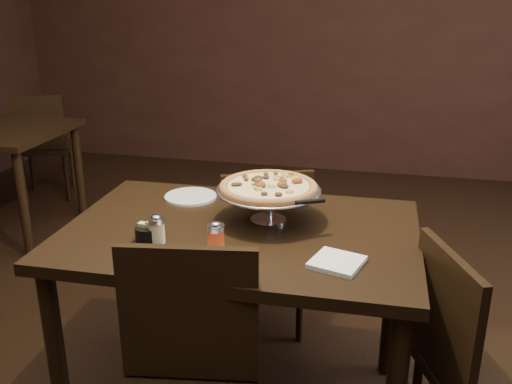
# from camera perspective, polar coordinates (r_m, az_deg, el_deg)

# --- Properties ---
(room) EXTENTS (6.04, 7.04, 2.84)m
(room) POSITION_cam_1_polar(r_m,az_deg,el_deg) (1.94, -2.09, 11.59)
(room) COLOR black
(room) RESTS_ON ground
(dining_table) EXTENTS (1.33, 0.90, 0.82)m
(dining_table) POSITION_cam_1_polar(r_m,az_deg,el_deg) (2.19, -1.58, -6.30)
(dining_table) COLOR black
(dining_table) RESTS_ON ground
(pizza_stand) EXTENTS (0.41, 0.41, 0.17)m
(pizza_stand) POSITION_cam_1_polar(r_m,az_deg,el_deg) (2.17, 1.25, 0.45)
(pizza_stand) COLOR silver
(pizza_stand) RESTS_ON dining_table
(parmesan_shaker) EXTENTS (0.06, 0.06, 0.11)m
(parmesan_shaker) POSITION_cam_1_polar(r_m,az_deg,el_deg) (2.04, -9.90, -3.71)
(parmesan_shaker) COLOR #F9F1C1
(parmesan_shaker) RESTS_ON dining_table
(pepper_flake_shaker) EXTENTS (0.06, 0.06, 0.11)m
(pepper_flake_shaker) POSITION_cam_1_polar(r_m,az_deg,el_deg) (1.96, -4.04, -4.53)
(pepper_flake_shaker) COLOR maroon
(pepper_flake_shaker) RESTS_ON dining_table
(packet_caddy) EXTENTS (0.09, 0.09, 0.07)m
(packet_caddy) POSITION_cam_1_polar(r_m,az_deg,el_deg) (2.07, -10.79, -4.08)
(packet_caddy) COLOR black
(packet_caddy) RESTS_ON dining_table
(napkin_stack) EXTENTS (0.19, 0.19, 0.02)m
(napkin_stack) POSITION_cam_1_polar(r_m,az_deg,el_deg) (1.89, 8.09, -6.97)
(napkin_stack) COLOR white
(napkin_stack) RESTS_ON dining_table
(plate_left) EXTENTS (0.22, 0.22, 0.01)m
(plate_left) POSITION_cam_1_polar(r_m,az_deg,el_deg) (2.47, -6.55, -0.46)
(plate_left) COLOR silver
(plate_left) RESTS_ON dining_table
(plate_near) EXTENTS (0.22, 0.22, 0.01)m
(plate_near) POSITION_cam_1_polar(r_m,az_deg,el_deg) (1.89, -4.66, -6.98)
(plate_near) COLOR silver
(plate_near) RESTS_ON dining_table
(serving_spatula) EXTENTS (0.15, 0.15, 0.02)m
(serving_spatula) POSITION_cam_1_polar(r_m,az_deg,el_deg) (2.04, 5.41, -1.02)
(serving_spatula) COLOR silver
(serving_spatula) RESTS_ON pizza_stand
(chair_far) EXTENTS (0.55, 0.55, 0.90)m
(chair_far) POSITION_cam_1_polar(r_m,az_deg,el_deg) (2.78, 0.64, -5.39)
(chair_far) COLOR black
(chair_far) RESTS_ON ground
(chair_side) EXTENTS (0.54, 0.54, 0.90)m
(chair_side) POSITION_cam_1_polar(r_m,az_deg,el_deg) (2.13, 20.75, -15.50)
(chair_side) COLOR black
(chair_side) RESTS_ON ground
(bg_chair_far) EXTENTS (0.54, 0.54, 0.89)m
(bg_chair_far) POSITION_cam_1_polar(r_m,az_deg,el_deg) (4.98, -20.52, 4.69)
(bg_chair_far) COLOR black
(bg_chair_far) RESTS_ON ground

